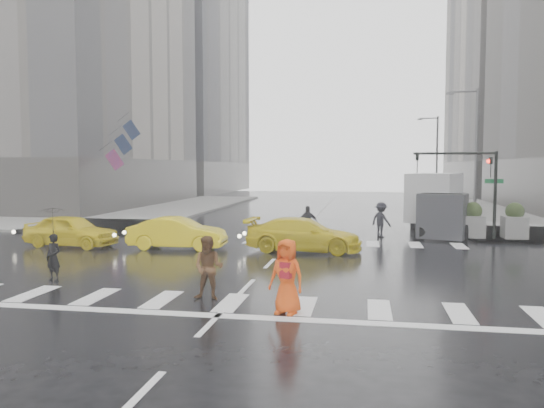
% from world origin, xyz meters
% --- Properties ---
extents(ground, '(120.00, 120.00, 0.00)m').
position_xyz_m(ground, '(0.00, 0.00, 0.00)').
color(ground, black).
rests_on(ground, ground).
extents(sidewalk_nw, '(35.00, 35.00, 0.15)m').
position_xyz_m(sidewalk_nw, '(-19.50, 17.50, 0.07)').
color(sidewalk_nw, slate).
rests_on(sidewalk_nw, ground).
extents(building_nw, '(26.05, 26.05, 38.00)m').
position_xyz_m(building_nw, '(-29.00, 27.00, 17.25)').
color(building_nw, gray).
rests_on(building_nw, ground).
extents(building_nw_far, '(26.05, 26.05, 44.00)m').
position_xyz_m(building_nw_far, '(-29.00, 56.00, 20.19)').
color(building_nw_far, '#5F5C58').
rests_on(building_nw_far, ground).
extents(road_markings, '(18.00, 48.00, 0.01)m').
position_xyz_m(road_markings, '(0.00, 0.00, 0.01)').
color(road_markings, silver).
rests_on(road_markings, ground).
extents(traffic_signal_pole, '(4.45, 0.42, 4.50)m').
position_xyz_m(traffic_signal_pole, '(9.01, 8.01, 3.22)').
color(traffic_signal_pole, black).
rests_on(traffic_signal_pole, ground).
extents(street_lamp_near, '(2.15, 0.22, 9.00)m').
position_xyz_m(street_lamp_near, '(10.87, 18.00, 4.95)').
color(street_lamp_near, '#59595B').
rests_on(street_lamp_near, ground).
extents(street_lamp_far, '(2.15, 0.22, 9.00)m').
position_xyz_m(street_lamp_far, '(10.87, 38.00, 4.95)').
color(street_lamp_far, '#59595B').
rests_on(street_lamp_far, ground).
extents(planter_west, '(1.10, 1.10, 1.80)m').
position_xyz_m(planter_west, '(7.00, 8.20, 0.98)').
color(planter_west, slate).
rests_on(planter_west, ground).
extents(planter_mid, '(1.10, 1.10, 1.80)m').
position_xyz_m(planter_mid, '(9.00, 8.20, 0.98)').
color(planter_mid, slate).
rests_on(planter_mid, ground).
extents(planter_east, '(1.10, 1.10, 1.80)m').
position_xyz_m(planter_east, '(11.00, 8.20, 0.98)').
color(planter_east, slate).
rests_on(planter_east, ground).
extents(flag_cluster, '(2.87, 3.06, 4.69)m').
position_xyz_m(flag_cluster, '(-15.08, 18.50, 5.64)').
color(flag_cluster, '#59595B').
rests_on(flag_cluster, ground).
extents(pedestrian_black, '(1.17, 1.19, 2.43)m').
position_xyz_m(pedestrian_black, '(-6.42, -4.27, 1.65)').
color(pedestrian_black, black).
rests_on(pedestrian_black, ground).
extents(pedestrian_brown, '(0.88, 0.69, 1.80)m').
position_xyz_m(pedestrian_brown, '(-0.70, -5.75, 0.90)').
color(pedestrian_brown, '#4C301B').
rests_on(pedestrian_brown, ground).
extents(pedestrian_orange, '(1.08, 0.88, 1.91)m').
position_xyz_m(pedestrian_orange, '(1.67, -6.80, 0.96)').
color(pedestrian_orange, '#DC460F').
rests_on(pedestrian_orange, ground).
extents(pedestrian_far_a, '(1.06, 0.70, 1.73)m').
position_xyz_m(pedestrian_far_a, '(0.74, 6.96, 0.87)').
color(pedestrian_far_a, black).
rests_on(pedestrian_far_a, ground).
extents(pedestrian_far_b, '(1.33, 1.28, 1.85)m').
position_xyz_m(pedestrian_far_b, '(4.46, 8.54, 0.92)').
color(pedestrian_far_b, black).
rests_on(pedestrian_far_b, ground).
extents(taxi_front, '(4.57, 2.26, 1.50)m').
position_xyz_m(taxi_front, '(-9.91, 2.66, 0.75)').
color(taxi_front, '#D8BE0B').
rests_on(taxi_front, ground).
extents(taxi_mid, '(4.44, 1.72, 1.44)m').
position_xyz_m(taxi_mid, '(-4.77, 2.86, 0.72)').
color(taxi_mid, '#D8BE0B').
rests_on(taxi_mid, ground).
extents(taxi_rear, '(4.62, 2.34, 1.48)m').
position_xyz_m(taxi_rear, '(0.95, 3.18, 0.74)').
color(taxi_rear, '#D8BE0B').
rests_on(taxi_rear, ground).
extents(box_truck, '(2.37, 6.31, 3.35)m').
position_xyz_m(box_truck, '(7.50, 10.34, 1.79)').
color(box_truck, '#BDBEC0').
rests_on(box_truck, ground).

